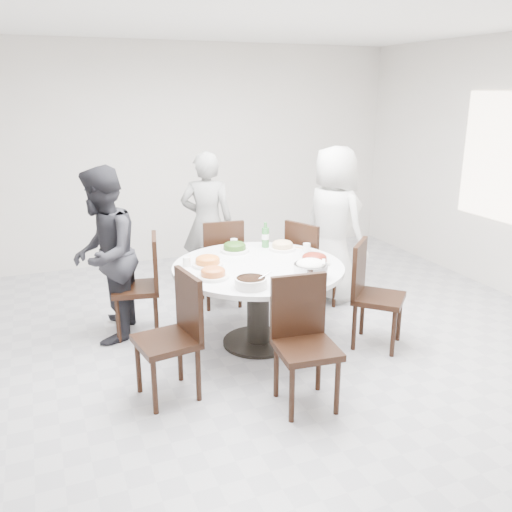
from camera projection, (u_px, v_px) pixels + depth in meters
name	position (u px, v px, depth m)	size (l,w,h in m)	color
floor	(272.00, 348.00, 4.86)	(6.00, 6.00, 0.01)	#A7A7AC
ceiling	(275.00, 8.00, 4.03)	(6.00, 6.00, 0.01)	white
wall_back	(181.00, 154.00, 7.10)	(6.00, 0.01, 2.80)	silver
dining_table	(258.00, 305.00, 4.84)	(1.50, 1.50, 0.75)	white
chair_ne	(312.00, 265.00, 5.62)	(0.42, 0.42, 0.95)	black
chair_n	(220.00, 261.00, 5.73)	(0.42, 0.42, 0.95)	black
chair_nw	(136.00, 286.00, 5.01)	(0.42, 0.42, 0.95)	black
chair_sw	(166.00, 339.00, 3.96)	(0.42, 0.42, 0.95)	black
chair_s	(307.00, 346.00, 3.85)	(0.42, 0.42, 0.95)	black
chair_se	(379.00, 296.00, 4.78)	(0.42, 0.42, 0.95)	black
diner_right	(334.00, 225.00, 5.79)	(0.81, 0.53, 1.67)	silver
diner_middle	(207.00, 223.00, 5.99)	(0.58, 0.38, 1.59)	black
diner_left	(104.00, 255.00, 4.84)	(0.77, 0.60, 1.59)	black
dish_greens	(235.00, 248.00, 5.11)	(0.27, 0.27, 0.07)	white
dish_pale	(282.00, 246.00, 5.16)	(0.25, 0.25, 0.07)	white
dish_orange	(208.00, 262.00, 4.70)	(0.27, 0.27, 0.07)	white
dish_redbrown	(314.00, 260.00, 4.76)	(0.28, 0.28, 0.07)	white
dish_tofu	(213.00, 274.00, 4.40)	(0.26, 0.26, 0.07)	white
rice_bowl	(311.00, 271.00, 4.39)	(0.28, 0.28, 0.12)	silver
soup_bowl	(251.00, 283.00, 4.19)	(0.25, 0.25, 0.08)	white
beverage_bottle	(265.00, 235.00, 5.23)	(0.07, 0.07, 0.25)	#2F7634
tea_cups	(235.00, 244.00, 5.24)	(0.07, 0.07, 0.08)	white
chopsticks	(229.00, 245.00, 5.30)	(0.24, 0.04, 0.01)	tan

